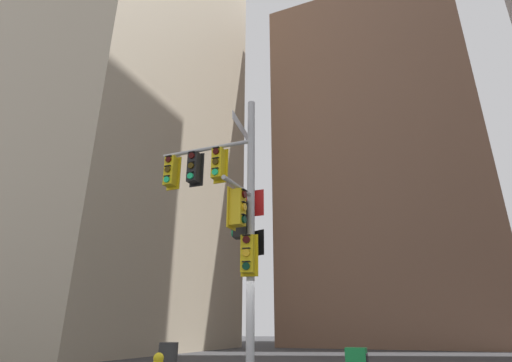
{
  "coord_description": "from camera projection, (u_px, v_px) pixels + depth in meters",
  "views": [
    {
      "loc": [
        4.21,
        -9.78,
        1.31
      ],
      "look_at": [
        -0.07,
        0.55,
        5.61
      ],
      "focal_mm": 26.95,
      "sensor_mm": 36.0,
      "label": 1
    }
  ],
  "objects": [
    {
      "name": "building_mid_block",
      "position": [
        378.0,
        172.0,
        37.85
      ],
      "size": [
        16.4,
        16.4,
        31.43
      ],
      "primitive_type": "cube",
      "color": "brown",
      "rests_on": "ground"
    },
    {
      "name": "signal_pole_assembly",
      "position": [
        227.0,
        205.0,
        11.28
      ],
      "size": [
        3.52,
        2.38,
        8.11
      ],
      "color": "#B2B2B5",
      "rests_on": "ground"
    },
    {
      "name": "trash_bin",
      "position": [
        168.0,
        361.0,
        10.72
      ],
      "size": [
        0.54,
        0.54,
        0.94
      ],
      "primitive_type": "cylinder",
      "color": "#2D2D2D",
      "rests_on": "ground"
    },
    {
      "name": "building_tower_left",
      "position": [
        121.0,
        22.0,
        34.05
      ],
      "size": [
        16.67,
        16.67,
        53.41
      ],
      "primitive_type": "cube",
      "color": "tan",
      "rests_on": "ground"
    }
  ]
}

